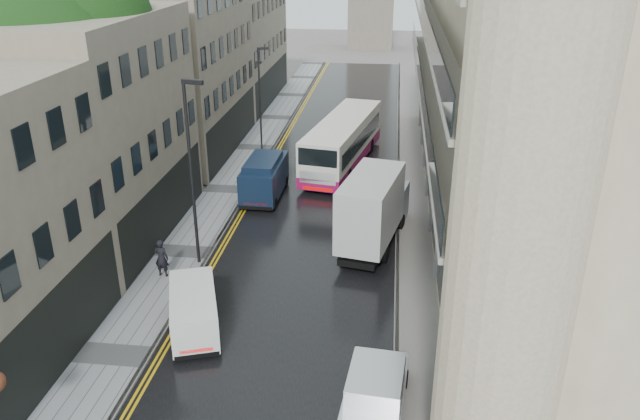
% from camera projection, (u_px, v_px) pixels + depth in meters
% --- Properties ---
extents(road, '(9.00, 85.00, 0.02)m').
position_uv_depth(road, '(322.00, 195.00, 37.56)').
color(road, black).
rests_on(road, ground).
extents(left_sidewalk, '(2.70, 85.00, 0.12)m').
position_uv_depth(left_sidewalk, '(227.00, 190.00, 38.17)').
color(left_sidewalk, gray).
rests_on(left_sidewalk, ground).
extents(right_sidewalk, '(1.80, 85.00, 0.12)m').
position_uv_depth(right_sidewalk, '(412.00, 198.00, 36.96)').
color(right_sidewalk, slate).
rests_on(right_sidewalk, ground).
extents(old_shop_row, '(4.50, 56.00, 12.00)m').
position_uv_depth(old_shop_row, '(175.00, 83.00, 38.44)').
color(old_shop_row, gray).
rests_on(old_shop_row, ground).
extents(modern_block, '(8.00, 40.00, 14.00)m').
position_uv_depth(modern_block, '(516.00, 90.00, 32.28)').
color(modern_block, beige).
rests_on(modern_block, ground).
extents(tree_near, '(10.56, 10.56, 13.89)m').
position_uv_depth(tree_near, '(40.00, 107.00, 29.30)').
color(tree_near, black).
rests_on(tree_near, ground).
extents(tree_far, '(9.24, 9.24, 12.46)m').
position_uv_depth(tree_far, '(149.00, 69.00, 41.37)').
color(tree_far, black).
rests_on(tree_far, ground).
extents(cream_bus, '(4.65, 11.95, 3.18)m').
position_uv_depth(cream_bus, '(311.00, 156.00, 39.27)').
color(cream_bus, white).
rests_on(cream_bus, road).
extents(white_lorry, '(3.64, 7.66, 3.87)m').
position_uv_depth(white_lorry, '(345.00, 220.00, 29.62)').
color(white_lorry, silver).
rests_on(white_lorry, road).
extents(white_van, '(2.93, 4.34, 1.81)m').
position_uv_depth(white_van, '(173.00, 335.00, 22.81)').
color(white_van, white).
rests_on(white_van, road).
extents(navy_van, '(2.08, 5.04, 2.56)m').
position_uv_depth(navy_van, '(242.00, 186.00, 35.38)').
color(navy_van, '#0E1C32').
rests_on(navy_van, road).
extents(pedestrian, '(0.69, 0.49, 1.79)m').
position_uv_depth(pedestrian, '(161.00, 258.00, 28.06)').
color(pedestrian, black).
rests_on(pedestrian, left_sidewalk).
extents(lamp_post_near, '(1.00, 0.41, 8.65)m').
position_uv_depth(lamp_post_near, '(192.00, 177.00, 27.87)').
color(lamp_post_near, black).
rests_on(lamp_post_near, left_sidewalk).
extents(lamp_post_far, '(0.83, 0.42, 7.22)m').
position_uv_depth(lamp_post_far, '(260.00, 100.00, 43.78)').
color(lamp_post_far, black).
rests_on(lamp_post_far, left_sidewalk).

